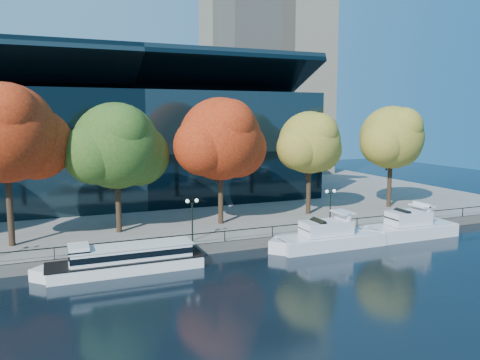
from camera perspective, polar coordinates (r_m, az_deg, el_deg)
name	(u,v)px	position (r m, az deg, el deg)	size (l,w,h in m)	color
ground	(237,261)	(41.98, -0.32, -9.85)	(160.00, 160.00, 0.00)	black
promenade	(154,193)	(76.02, -10.49, -1.62)	(90.00, 67.08, 1.00)	slate
railing	(225,231)	(44.38, -1.88, -6.28)	(88.20, 0.08, 0.99)	black
convention_building	(131,146)	(69.94, -13.12, 4.11)	(50.00, 24.57, 21.43)	black
office_tower	(265,19)	(103.65, 3.02, 19.04)	(22.50, 22.50, 65.90)	gray
tour_boat	(123,259)	(40.09, -14.11, -9.28)	(13.77, 3.07, 2.61)	white
cruiser_near	(327,237)	(46.46, 10.50, -6.85)	(12.07, 3.11, 3.50)	silver
cruiser_far	(408,227)	(52.52, 19.83, -5.40)	(11.20, 3.10, 3.66)	silver
tree_1	(7,135)	(46.36, -26.51, 4.93)	(11.16, 9.15, 14.73)	black
tree_2	(118,148)	(48.26, -14.62, 3.84)	(10.77, 8.83, 13.10)	black
tree_3	(222,141)	(50.56, -2.19, 4.80)	(11.14, 9.14, 13.75)	black
tree_4	(311,144)	(56.41, 8.62, 4.37)	(9.26, 7.59, 12.32)	black
tree_5	(393,139)	(63.31, 18.12, 4.79)	(10.05, 8.24, 13.05)	black
lamp_1	(192,210)	(44.25, -5.85, -3.65)	(1.26, 0.36, 4.03)	black
lamp_2	(330,199)	(50.53, 10.97, -2.32)	(1.26, 0.36, 4.03)	black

